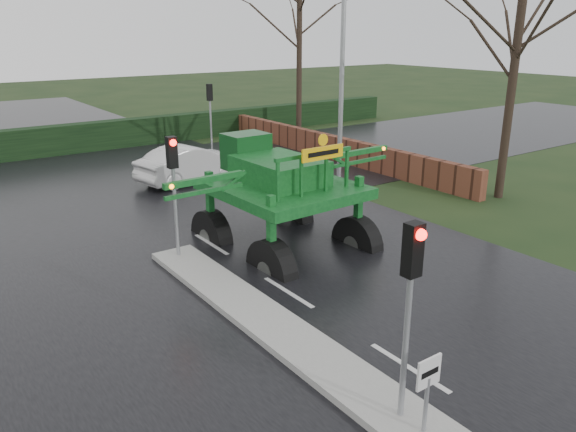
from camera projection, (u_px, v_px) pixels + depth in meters
ground at (409, 368)px, 10.83m from camera, size 140.00×140.00×0.00m
road_main at (182, 227)px, 18.53m from camera, size 14.00×80.00×0.02m
road_cross at (119, 187)px, 23.15m from camera, size 80.00×12.00×0.02m
median_island at (267, 321)px, 12.40m from camera, size 1.20×10.00×0.16m
hedge_row at (64, 140)px, 29.08m from camera, size 44.00×0.90×1.50m
brick_wall at (318, 144)px, 28.77m from camera, size 0.40×20.00×1.20m
keep_left_sign at (428, 383)px, 8.62m from camera, size 0.50×0.07×1.35m
traffic_signal_near at (411, 281)px, 8.51m from camera, size 0.26×0.33×3.52m
traffic_signal_mid at (173, 171)px, 15.06m from camera, size 0.26×0.33×3.52m
traffic_signal_far at (210, 102)px, 29.01m from camera, size 0.26×0.33×3.52m
street_light_right at (337, 35)px, 22.70m from camera, size 3.85×0.30×10.00m
tree_right_near at (515, 59)px, 20.15m from camera, size 5.60×5.60×9.64m
tree_right_far at (299, 23)px, 32.12m from camera, size 7.00×7.00×12.05m
crop_sprayer at (266, 194)px, 14.67m from camera, size 7.99×5.10×4.47m
white_sedan at (191, 181)px, 24.07m from camera, size 4.89×2.50×1.54m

